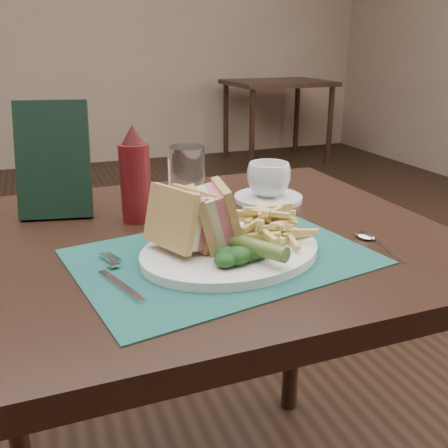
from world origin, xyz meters
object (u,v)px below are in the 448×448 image
object	(u,v)px
sandwich_half_b	(202,216)
drinking_glass	(187,178)
coffee_cup	(269,179)
ketchup_bottle	(135,174)
sandwich_half_a	(171,221)
saucer	(268,198)
table_main	(201,400)
check_presenter	(53,160)
plate	(231,252)
placemat	(222,257)
table_bg_right	(276,122)

from	to	relation	value
sandwich_half_b	drinking_glass	world-z (taller)	drinking_glass
coffee_cup	drinking_glass	bearing A→B (deg)	176.18
drinking_glass	ketchup_bottle	size ratio (longest dim) A/B	0.70
sandwich_half_a	saucer	xyz separation A→B (m)	(0.29, 0.25, -0.06)
table_main	check_presenter	distance (m)	0.57
sandwich_half_b	saucer	bearing A→B (deg)	54.07
check_presenter	table_main	bearing A→B (deg)	-28.81
coffee_cup	check_presenter	bearing A→B (deg)	171.50
sandwich_half_a	coffee_cup	bearing A→B (deg)	15.92
saucer	plate	bearing A→B (deg)	-126.46
placemat	drinking_glass	xyz separation A→B (m)	(0.02, 0.27, 0.06)
table_main	drinking_glass	distance (m)	0.46
table_bg_right	check_presenter	distance (m)	3.92
saucer	ketchup_bottle	xyz separation A→B (m)	(-0.30, -0.03, 0.09)
sandwich_half_a	coffee_cup	world-z (taller)	sandwich_half_a
table_main	saucer	xyz separation A→B (m)	(0.21, 0.14, 0.38)
table_bg_right	table_main	bearing A→B (deg)	-118.77
table_bg_right	saucer	world-z (taller)	saucer
plate	sandwich_half_a	world-z (taller)	sandwich_half_a
coffee_cup	ketchup_bottle	size ratio (longest dim) A/B	0.51
table_main	sandwich_half_a	size ratio (longest dim) A/B	8.75
check_presenter	table_bg_right	bearing A→B (deg)	69.09
placemat	coffee_cup	xyz separation A→B (m)	(0.21, 0.26, 0.05)
placemat	ketchup_bottle	size ratio (longest dim) A/B	2.45
drinking_glass	table_main	bearing A→B (deg)	-99.39
table_main	placemat	size ratio (longest dim) A/B	1.97
ketchup_bottle	check_presenter	distance (m)	0.17
saucer	check_presenter	xyz separation A→B (m)	(-0.44, 0.07, 0.11)
table_bg_right	ketchup_bottle	distance (m)	3.92
table_main	saucer	distance (m)	0.45
plate	sandwich_half_a	distance (m)	0.11
placemat	sandwich_half_b	world-z (taller)	sandwich_half_b
coffee_cup	sandwich_half_a	bearing A→B (deg)	-139.35
table_bg_right	ketchup_bottle	size ratio (longest dim) A/B	4.84
sandwich_half_b	check_presenter	world-z (taller)	check_presenter
saucer	table_main	bearing A→B (deg)	-146.76
saucer	check_presenter	world-z (taller)	check_presenter
sandwich_half_a	check_presenter	distance (m)	0.35
plate	sandwich_half_a	bearing A→B (deg)	161.59
table_main	table_bg_right	distance (m)	3.95
ketchup_bottle	sandwich_half_a	bearing A→B (deg)	-87.34
coffee_cup	table_main	bearing A→B (deg)	-146.76
placemat	drinking_glass	bearing A→B (deg)	85.08
plate	check_presenter	distance (m)	0.42
table_bg_right	plate	xyz separation A→B (m)	(-1.88, -3.58, 0.38)
placemat	ketchup_bottle	xyz separation A→B (m)	(-0.09, 0.23, 0.09)
ketchup_bottle	sandwich_half_b	bearing A→B (deg)	-73.19
placemat	coffee_cup	distance (m)	0.33
saucer	coffee_cup	bearing A→B (deg)	0.00
drinking_glass	ketchup_bottle	distance (m)	0.12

